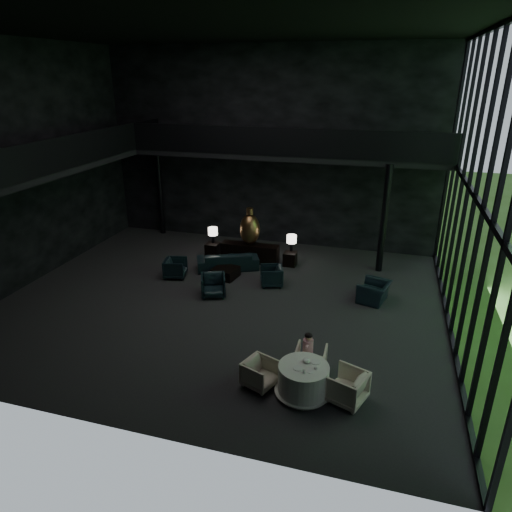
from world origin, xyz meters
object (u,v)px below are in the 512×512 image
(lounge_armchair_east, at_px, (271,275))
(side_table_right, at_px, (290,259))
(table_lamp_right, at_px, (292,240))
(child, at_px, (308,343))
(dining_table, at_px, (303,382))
(bronze_urn, at_px, (250,229))
(dining_chair_east, at_px, (347,385))
(dining_chair_west, at_px, (260,373))
(coffee_table, at_px, (225,273))
(console, at_px, (250,253))
(sofa, at_px, (228,256))
(dining_chair_north, at_px, (311,359))
(lounge_armchair_west, at_px, (175,267))
(table_lamp_left, at_px, (213,232))
(window_armchair, at_px, (374,289))
(side_table_left, at_px, (213,250))
(lounge_armchair_south, at_px, (213,284))

(lounge_armchair_east, bearing_deg, side_table_right, 154.11)
(table_lamp_right, bearing_deg, child, -74.51)
(dining_table, bearing_deg, bronze_urn, 115.50)
(side_table_right, distance_m, table_lamp_right, 0.74)
(dining_table, relative_size, child, 2.37)
(dining_chair_east, bearing_deg, dining_chair_west, -69.03)
(side_table_right, bearing_deg, coffee_table, -139.23)
(bronze_urn, bearing_deg, console, -90.00)
(sofa, distance_m, dining_chair_north, 6.88)
(console, distance_m, dining_chair_north, 7.34)
(sofa, bearing_deg, side_table_right, 179.15)
(bronze_urn, height_order, sofa, bronze_urn)
(dining_chair_west, bearing_deg, lounge_armchair_west, 63.33)
(bronze_urn, xyz_separation_m, coffee_table, (-0.42, -1.70, -1.15))
(side_table_right, bearing_deg, table_lamp_left, 177.36)
(side_table_right, xyz_separation_m, lounge_armchair_west, (-3.76, -2.22, 0.12))
(side_table_right, bearing_deg, console, -178.58)
(window_armchair, bearing_deg, lounge_armchair_east, -79.32)
(side_table_left, xyz_separation_m, child, (5.01, -6.39, 0.45))
(table_lamp_right, xyz_separation_m, lounge_armchair_west, (-3.76, -2.41, -0.60))
(side_table_left, height_order, table_lamp_right, table_lamp_right)
(bronze_urn, bearing_deg, side_table_right, 1.18)
(lounge_armchair_west, bearing_deg, table_lamp_right, -69.56)
(console, height_order, lounge_armchair_south, lounge_armchair_south)
(table_lamp_left, xyz_separation_m, coffee_table, (1.18, -1.89, -0.82))
(table_lamp_left, distance_m, lounge_armchair_south, 3.66)
(table_lamp_right, distance_m, child, 6.80)
(bronze_urn, xyz_separation_m, dining_chair_west, (2.46, -7.31, -1.00))
(child, bearing_deg, lounge_armchair_west, -36.56)
(bronze_urn, height_order, dining_table, bronze_urn)
(window_armchair, relative_size, dining_chair_north, 1.32)
(table_lamp_right, bearing_deg, lounge_armchair_south, -119.13)
(side_table_right, bearing_deg, dining_chair_west, -83.32)
(coffee_table, bearing_deg, bronze_urn, 76.31)
(lounge_armchair_west, distance_m, window_armchair, 7.00)
(lounge_armchair_south, relative_size, dining_chair_north, 1.14)
(dining_chair_east, bearing_deg, console, -127.91)
(child, bearing_deg, dining_chair_east, 137.27)
(side_table_right, height_order, dining_table, dining_table)
(window_armchair, xyz_separation_m, dining_table, (-1.35, -5.20, -0.10))
(console, xyz_separation_m, table_lamp_right, (1.60, 0.23, 0.62))
(dining_chair_west, bearing_deg, dining_chair_north, -29.64)
(bronze_urn, xyz_separation_m, lounge_armchair_east, (1.35, -1.87, -0.96))
(console, bearing_deg, side_table_left, 176.98)
(side_table_right, relative_size, dining_chair_north, 0.72)
(window_armchair, height_order, dining_chair_east, dining_chair_east)
(dining_chair_west, bearing_deg, console, 39.92)
(side_table_left, distance_m, table_lamp_left, 0.74)
(side_table_left, xyz_separation_m, window_armchair, (6.44, -2.21, 0.15))
(side_table_left, distance_m, lounge_armchair_south, 3.52)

